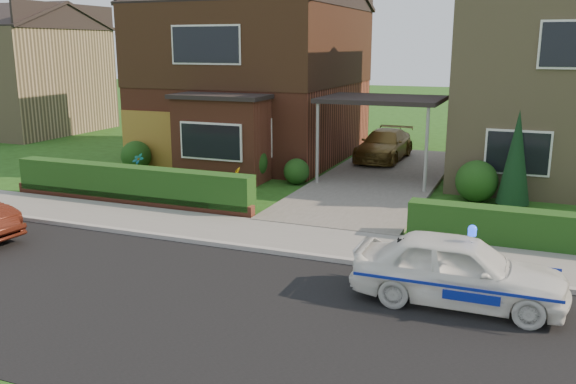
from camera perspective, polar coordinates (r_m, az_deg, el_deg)
The scene contains 21 objects.
ground at distance 10.47m, azimuth -5.88°, elevation -11.24°, with size 120.00×120.00×0.00m, color #1E4311.
road at distance 10.47m, azimuth -5.88°, elevation -11.24°, with size 60.00×6.00×0.02m, color black.
kerb at distance 13.02m, azimuth 0.34°, elevation -5.81°, with size 60.00×0.16×0.12m, color #9E9993.
sidewalk at distance 13.96m, azimuth 1.92°, elevation -4.52°, with size 60.00×2.00×0.10m, color slate.
driveway at distance 20.37m, azimuth 8.54°, elevation 1.16°, with size 3.80×12.00×0.12m, color #666059.
house_left at distance 24.55m, azimuth -3.04°, elevation 12.21°, with size 7.50×9.53×7.25m.
carport_link at distance 19.93m, azimuth 8.77°, elevation 8.44°, with size 3.80×3.00×2.77m.
garage_door at distance 22.58m, azimuth -12.90°, elevation 4.74°, with size 2.20×0.10×2.10m, color olive.
dwarf_wall at distance 17.63m, azimuth -14.71°, elevation -0.68°, with size 7.70×0.25×0.36m, color brown.
hedge_left at distance 17.79m, azimuth -14.39°, elevation -1.13°, with size 7.50×0.55×0.90m, color #163210.
shrub_left_far at distance 22.43m, azimuth -14.02°, elevation 3.30°, with size 1.08×1.08×1.08m, color #163210.
shrub_left_mid at distance 19.97m, azimuth -3.80°, elevation 2.79°, with size 1.32×1.32×1.32m, color #163210.
shrub_left_near at distance 19.66m, azimuth 0.80°, elevation 1.94°, with size 0.84×0.84×0.84m, color #163210.
shrub_right_near at distance 18.23m, azimuth 17.24°, elevation 0.98°, with size 1.20×1.20×1.20m, color #163210.
conifer_a at distance 17.86m, azimuth 20.53°, elevation 2.76°, with size 0.90×0.90×2.60m, color black.
neighbour_left at distance 34.60m, azimuth -23.67°, elevation 9.49°, with size 6.50×7.00×5.20m, color #99845D.
police_car at distance 10.96m, azimuth 15.65°, elevation -7.05°, with size 3.33×3.62×1.40m.
driveway_car at distance 23.61m, azimuth 9.00°, elevation 4.38°, with size 1.58×3.88×1.13m, color brown.
potted_plant_a at distance 20.98m, azimuth -13.78°, elevation 2.30°, with size 0.45×0.30×0.85m, color gray.
potted_plant_b at distance 18.20m, azimuth -5.10°, elevation 0.95°, with size 0.38×0.47×0.85m, color gray.
potted_plant_c at distance 17.53m, azimuth -10.46°, elevation 0.11°, with size 0.42×0.42×0.75m, color gray.
Camera 1 is at (4.48, -8.39, 4.38)m, focal length 38.00 mm.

